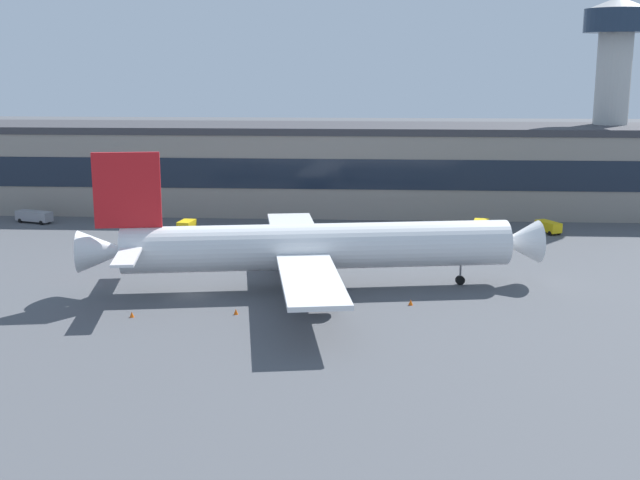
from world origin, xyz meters
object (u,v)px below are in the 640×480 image
object	(u,v)px
airliner	(310,247)
crew_van	(481,228)
pushback_tractor	(116,216)
traffic_cone_2	(411,302)
control_tower	(613,81)
belt_loader	(35,216)
baggage_tug	(186,226)
traffic_cone_1	(132,314)
follow_me_car	(548,226)
traffic_cone_0	(236,312)

from	to	relation	value
airliner	crew_van	bearing A→B (deg)	51.74
pushback_tractor	traffic_cone_2	bearing A→B (deg)	-43.50
control_tower	belt_loader	distance (m)	101.70
belt_loader	traffic_cone_2	bearing A→B (deg)	-35.85
belt_loader	baggage_tug	bearing A→B (deg)	-12.99
traffic_cone_1	traffic_cone_2	distance (m)	30.08
control_tower	baggage_tug	distance (m)	78.02
crew_van	baggage_tug	bearing A→B (deg)	178.63
airliner	follow_me_car	xyz separation A→B (m)	(34.72, 34.18, -4.01)
follow_me_car	pushback_tractor	xyz separation A→B (m)	(-69.92, 4.20, -0.04)
crew_van	follow_me_car	world-z (taller)	crew_van
follow_me_car	traffic_cone_0	distance (m)	61.25
control_tower	traffic_cone_2	world-z (taller)	control_tower
control_tower	traffic_cone_2	xyz separation A→B (m)	(-37.60, -61.65, -22.48)
crew_van	traffic_cone_2	xyz separation A→B (m)	(-12.28, -36.13, -1.13)
traffic_cone_0	control_tower	bearing A→B (deg)	49.63
baggage_tug	traffic_cone_1	world-z (taller)	baggage_tug
traffic_cone_2	pushback_tractor	bearing A→B (deg)	136.50
pushback_tractor	crew_van	bearing A→B (deg)	-7.92
crew_van	follow_me_car	size ratio (longest dim) A/B	1.15
control_tower	pushback_tractor	bearing A→B (deg)	-168.40
airliner	traffic_cone_1	distance (m)	22.17
belt_loader	traffic_cone_0	world-z (taller)	belt_loader
pushback_tractor	traffic_cone_0	xyz separation A→B (m)	(28.03, -48.88, -0.75)
traffic_cone_0	traffic_cone_2	xyz separation A→B (m)	(18.69, 4.55, 0.02)
follow_me_car	traffic_cone_0	xyz separation A→B (m)	(-41.88, -44.69, -0.79)
baggage_tug	traffic_cone_2	distance (m)	49.91
baggage_tug	airliner	bearing A→B (deg)	-55.21
belt_loader	crew_van	bearing A→B (deg)	-5.74
airliner	pushback_tractor	xyz separation A→B (m)	(-35.20, 38.38, -4.05)
follow_me_car	traffic_cone_1	size ratio (longest dim) A/B	7.85
baggage_tug	traffic_cone_0	world-z (taller)	baggage_tug
control_tower	traffic_cone_0	world-z (taller)	control_tower
control_tower	traffic_cone_0	xyz separation A→B (m)	(-56.29, -66.20, -22.50)
belt_loader	crew_van	world-z (taller)	crew_van
control_tower	traffic_cone_0	bearing A→B (deg)	-130.37
control_tower	belt_loader	bearing A→B (deg)	-169.42
airliner	pushback_tractor	world-z (taller)	airliner
traffic_cone_0	airliner	bearing A→B (deg)	55.69
traffic_cone_1	follow_me_car	bearing A→B (deg)	41.35
traffic_cone_2	belt_loader	bearing A→B (deg)	144.15
control_tower	follow_me_car	distance (m)	33.79
control_tower	traffic_cone_1	size ratio (longest dim) A/B	60.82
airliner	belt_loader	bearing A→B (deg)	142.36
airliner	follow_me_car	size ratio (longest dim) A/B	11.32
traffic_cone_2	traffic_cone_0	bearing A→B (deg)	-166.33
baggage_tug	pushback_tractor	bearing A→B (deg)	152.16
control_tower	crew_van	xyz separation A→B (m)	(-25.32, -25.52, -21.34)
follow_me_car	crew_van	bearing A→B (deg)	-159.85
control_tower	airliner	bearing A→B (deg)	-131.41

